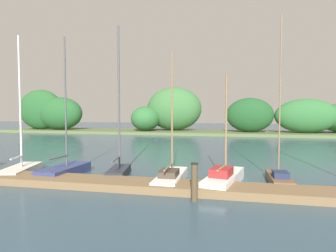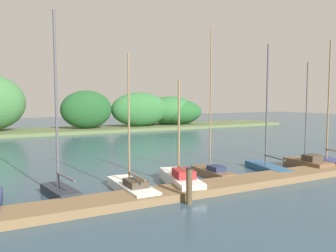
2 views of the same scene
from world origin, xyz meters
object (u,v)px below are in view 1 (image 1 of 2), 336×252
object	(u,v)px
sailboat_3	(119,166)
sailboat_5	(225,177)
sailboat_2	(66,169)
sailboat_4	(171,176)
mooring_piling_1	(194,182)
sailboat_1	(21,168)
sailboat_6	(279,176)

from	to	relation	value
sailboat_3	sailboat_5	world-z (taller)	sailboat_3
sailboat_2	sailboat_5	world-z (taller)	sailboat_2
sailboat_4	mooring_piling_1	size ratio (longest dim) A/B	4.21
sailboat_1	sailboat_3	bearing A→B (deg)	-96.41
sailboat_6	mooring_piling_1	bearing A→B (deg)	134.57
sailboat_1	sailboat_6	distance (m)	13.91
sailboat_3	sailboat_6	size ratio (longest dim) A/B	0.99
sailboat_5	sailboat_6	size ratio (longest dim) A/B	0.64
sailboat_3	mooring_piling_1	xyz separation A→B (m)	(4.57, -3.54, 0.21)
sailboat_4	sailboat_5	world-z (taller)	sailboat_4
sailboat_1	sailboat_4	size ratio (longest dim) A/B	1.20
sailboat_4	sailboat_3	bearing A→B (deg)	74.84
mooring_piling_1	sailboat_5	bearing A→B (deg)	67.76
sailboat_1	mooring_piling_1	world-z (taller)	sailboat_1
sailboat_1	sailboat_2	bearing A→B (deg)	-97.56
sailboat_2	sailboat_3	bearing A→B (deg)	-78.31
sailboat_6	sailboat_1	bearing A→B (deg)	93.33
sailboat_2	sailboat_6	xyz separation A→B (m)	(11.26, 0.60, 0.01)
sailboat_6	mooring_piling_1	distance (m)	5.27
sailboat_6	sailboat_5	bearing A→B (deg)	110.48
sailboat_5	sailboat_6	distance (m)	2.79
sailboat_3	sailboat_5	xyz separation A→B (m)	(5.68, -0.83, -0.17)
sailboat_3	sailboat_6	bearing A→B (deg)	-99.15
sailboat_4	sailboat_5	bearing A→B (deg)	-90.79
sailboat_1	sailboat_4	distance (m)	8.67
sailboat_3	mooring_piling_1	bearing A→B (deg)	-138.05
sailboat_5	mooring_piling_1	size ratio (longest dim) A/B	3.46
sailboat_2	sailboat_5	bearing A→B (deg)	-89.27
sailboat_2	sailboat_6	distance (m)	11.28
sailboat_1	mooring_piling_1	xyz separation A→B (m)	(10.16, -2.82, 0.40)
sailboat_3	sailboat_5	size ratio (longest dim) A/B	1.54
sailboat_4	sailboat_6	distance (m)	5.30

